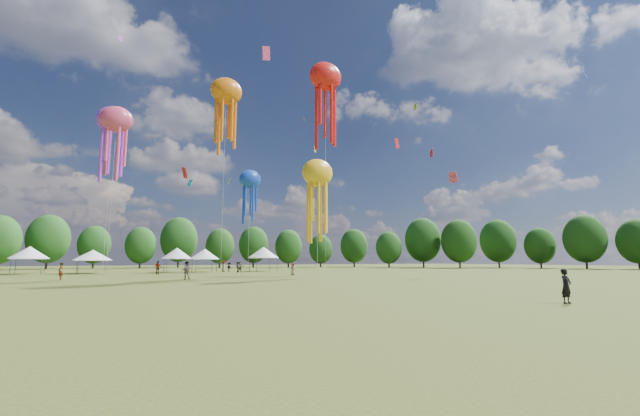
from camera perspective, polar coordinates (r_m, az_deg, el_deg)
name	(u,v)px	position (r m, az deg, el deg)	size (l,w,h in m)	color
ground	(445,311)	(16.77, 17.63, -14.03)	(300.00, 300.00, 0.00)	#384416
observer_main	(566,286)	(21.89, 32.04, -9.55)	(0.58, 0.38, 1.59)	black
spectator_near	(186,270)	(43.52, -18.77, -8.54)	(0.90, 0.70, 1.86)	gray
spectators_far	(219,267)	(63.48, -14.40, -8.32)	(26.38, 21.69, 1.87)	gray
festival_tents	(165,253)	(69.67, -21.56, -6.13)	(40.18, 7.90, 4.36)	#47474C
show_kites	(245,122)	(56.33, -10.85, 12.12)	(33.00, 20.40, 32.21)	#D63F6B
small_kites	(219,62)	(61.53, -14.34, 19.72)	(76.00, 59.49, 46.37)	#D63F6B
treeline	(160,234)	(74.76, -22.10, -3.49)	(201.57, 95.24, 13.43)	#38281C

